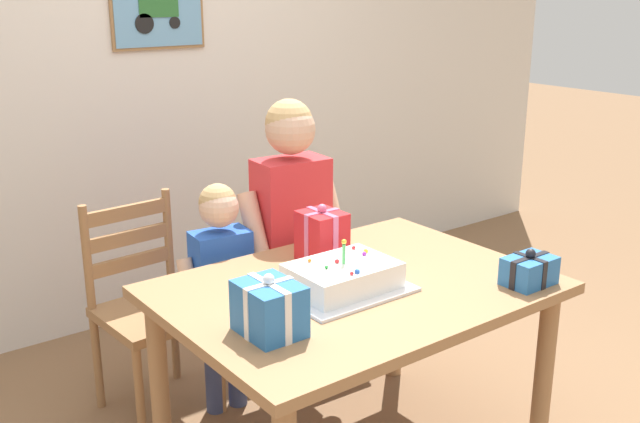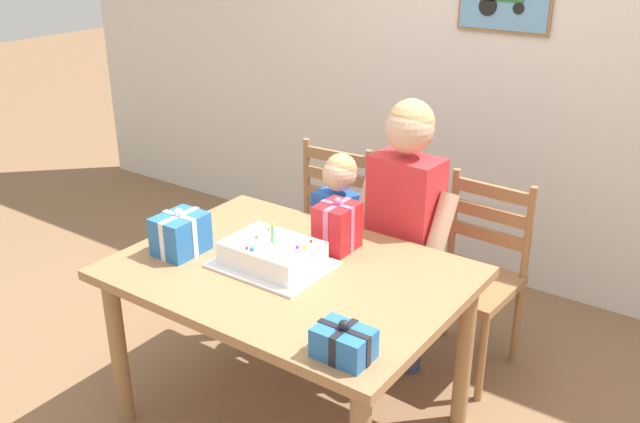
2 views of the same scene
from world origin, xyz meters
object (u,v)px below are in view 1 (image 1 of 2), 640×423
at_px(gift_box_corner_small, 529,271).
at_px(chair_right, 312,263).
at_px(gift_box_red_large, 322,237).
at_px(chair_left, 150,307).
at_px(child_older, 292,218).
at_px(gift_box_beside_cake, 269,308).
at_px(child_younger, 222,277).
at_px(dining_table, 355,309).
at_px(birthday_cake, 342,278).

bearing_deg(gift_box_corner_small, chair_right, 93.49).
distance_m(gift_box_red_large, chair_left, 0.84).
relative_size(gift_box_corner_small, chair_left, 0.20).
bearing_deg(child_older, gift_box_corner_small, -71.66).
bearing_deg(gift_box_beside_cake, child_younger, 70.84).
distance_m(gift_box_red_large, child_younger, 0.50).
height_order(gift_box_corner_small, chair_right, chair_right).
bearing_deg(dining_table, child_younger, 106.58).
distance_m(birthday_cake, gift_box_beside_cake, 0.40).
height_order(dining_table, chair_left, chair_left).
xyz_separation_m(gift_box_beside_cake, chair_right, (0.88, 0.97, -0.36)).
bearing_deg(gift_box_beside_cake, chair_left, 88.28).
distance_m(gift_box_corner_small, chair_right, 1.25).
xyz_separation_m(chair_left, child_older, (0.59, -0.21, 0.33)).
relative_size(gift_box_red_large, gift_box_beside_cake, 1.12).
height_order(gift_box_corner_small, child_younger, child_younger).
bearing_deg(chair_left, chair_right, 0.00).
xyz_separation_m(gift_box_red_large, gift_box_corner_small, (0.45, -0.63, -0.05)).
xyz_separation_m(birthday_cake, gift_box_beside_cake, (-0.38, -0.12, 0.03)).
bearing_deg(dining_table, gift_box_corner_small, -36.63).
distance_m(gift_box_beside_cake, child_younger, 0.84).
xyz_separation_m(gift_box_corner_small, child_younger, (-0.69, 1.00, -0.18)).
relative_size(dining_table, birthday_cake, 3.06).
height_order(chair_left, chair_right, same).
bearing_deg(child_younger, chair_right, 18.45).
bearing_deg(gift_box_beside_cake, birthday_cake, 17.37).
relative_size(birthday_cake, gift_box_red_large, 1.89).
relative_size(gift_box_red_large, child_older, 0.18).
xyz_separation_m(gift_box_red_large, child_older, (0.12, 0.37, -0.04)).
xyz_separation_m(chair_left, chair_right, (0.85, 0.00, 0.00)).
xyz_separation_m(gift_box_beside_cake, gift_box_corner_small, (0.96, -0.23, -0.03)).
distance_m(gift_box_beside_cake, child_older, 0.99).
distance_m(dining_table, birthday_cake, 0.16).
bearing_deg(gift_box_corner_small, child_younger, 124.41).
bearing_deg(dining_table, birthday_cake, -167.00).
xyz_separation_m(gift_box_red_large, chair_left, (-0.48, 0.58, -0.37)).
distance_m(chair_left, chair_right, 0.85).
bearing_deg(gift_box_corner_small, gift_box_beside_cake, 166.20).
height_order(chair_left, child_younger, child_younger).
relative_size(gift_box_corner_small, child_younger, 0.19).
xyz_separation_m(dining_table, gift_box_beside_cake, (-0.46, -0.14, 0.18)).
xyz_separation_m(gift_box_corner_small, child_older, (-0.33, 1.00, 0.01)).
bearing_deg(gift_box_corner_small, gift_box_red_large, 125.38).
distance_m(gift_box_red_large, gift_box_beside_cake, 0.64).
height_order(chair_right, child_older, child_older).
relative_size(gift_box_red_large, chair_left, 0.25).
xyz_separation_m(gift_box_corner_small, chair_left, (-0.93, 1.21, -0.33)).
xyz_separation_m(dining_table, gift_box_corner_small, (0.50, -0.37, 0.15)).
bearing_deg(child_older, child_younger, 179.89).
bearing_deg(gift_box_red_large, chair_left, 129.59).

